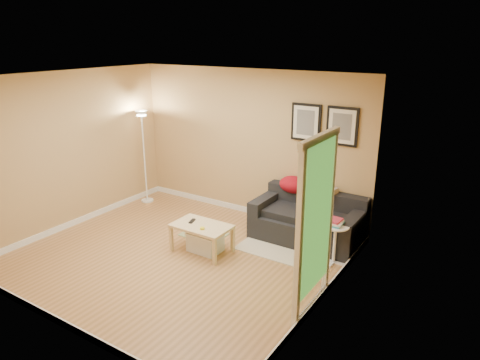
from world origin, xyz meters
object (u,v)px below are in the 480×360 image
(coffee_table, at_px, (202,238))
(storage_bin, at_px, (205,242))
(book_stack, at_px, (335,222))
(floor_lamp, at_px, (145,159))
(side_table, at_px, (335,244))
(sofa, at_px, (307,218))

(coffee_table, bearing_deg, storage_bin, 49.35)
(book_stack, bearing_deg, coffee_table, -166.22)
(book_stack, relative_size, floor_lamp, 0.14)
(side_table, bearing_deg, floor_lamp, 174.63)
(coffee_table, bearing_deg, sofa, 38.34)
(storage_bin, distance_m, book_stack, 1.96)
(coffee_table, relative_size, side_table, 1.47)
(coffee_table, distance_m, side_table, 1.95)
(sofa, height_order, coffee_table, sofa)
(sofa, relative_size, storage_bin, 3.42)
(side_table, distance_m, floor_lamp, 4.08)
(coffee_table, height_order, floor_lamp, floor_lamp)
(sofa, bearing_deg, floor_lamp, -178.26)
(storage_bin, distance_m, side_table, 1.91)
(floor_lamp, bearing_deg, storage_bin, -25.60)
(sofa, xyz_separation_m, floor_lamp, (-3.38, -0.10, 0.48))
(storage_bin, bearing_deg, coffee_table, -122.58)
(storage_bin, bearing_deg, side_table, 21.47)
(storage_bin, relative_size, floor_lamp, 0.28)
(storage_bin, relative_size, side_table, 0.84)
(book_stack, xyz_separation_m, floor_lamp, (-4.01, 0.37, 0.22))
(coffee_table, relative_size, book_stack, 3.48)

